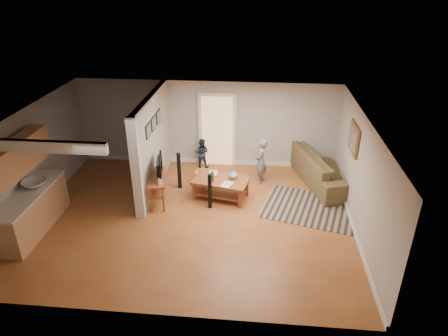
{
  "coord_description": "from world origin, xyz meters",
  "views": [
    {
      "loc": [
        1.51,
        -7.83,
        5.3
      ],
      "look_at": [
        0.72,
        0.49,
        1.1
      ],
      "focal_mm": 32.0,
      "sensor_mm": 36.0,
      "label": 1
    }
  ],
  "objects_px": {
    "child": "(260,182)",
    "toddler": "(202,167)",
    "speaker_left": "(210,191)",
    "toy_basket": "(204,177)",
    "coffee_table": "(222,183)",
    "tv_console": "(158,179)",
    "speaker_right": "(179,171)",
    "sofa": "(321,180)"
  },
  "relations": [
    {
      "from": "coffee_table",
      "to": "speaker_right",
      "type": "xyz_separation_m",
      "value": [
        -1.18,
        0.42,
        0.08
      ]
    },
    {
      "from": "sofa",
      "to": "speaker_left",
      "type": "height_order",
      "value": "speaker_left"
    },
    {
      "from": "coffee_table",
      "to": "speaker_left",
      "type": "xyz_separation_m",
      "value": [
        -0.24,
        -0.5,
        0.04
      ]
    },
    {
      "from": "coffee_table",
      "to": "speaker_right",
      "type": "height_order",
      "value": "speaker_right"
    },
    {
      "from": "toddler",
      "to": "child",
      "type": "bearing_deg",
      "value": 162.75
    },
    {
      "from": "child",
      "to": "toddler",
      "type": "xyz_separation_m",
      "value": [
        -1.73,
        0.81,
        0.0
      ]
    },
    {
      "from": "sofa",
      "to": "tv_console",
      "type": "distance_m",
      "value": 4.56
    },
    {
      "from": "toy_basket",
      "to": "toddler",
      "type": "bearing_deg",
      "value": 101.04
    },
    {
      "from": "sofa",
      "to": "toddler",
      "type": "xyz_separation_m",
      "value": [
        -3.44,
        0.5,
        0.0
      ]
    },
    {
      "from": "speaker_right",
      "to": "toy_basket",
      "type": "relative_size",
      "value": 2.07
    },
    {
      "from": "sofa",
      "to": "coffee_table",
      "type": "xyz_separation_m",
      "value": [
        -2.68,
        -1.22,
        0.42
      ]
    },
    {
      "from": "speaker_right",
      "to": "sofa",
      "type": "bearing_deg",
      "value": -1.95
    },
    {
      "from": "coffee_table",
      "to": "toy_basket",
      "type": "xyz_separation_m",
      "value": [
        -0.57,
        0.75,
        -0.24
      ]
    },
    {
      "from": "tv_console",
      "to": "speaker_left",
      "type": "bearing_deg",
      "value": -18.75
    },
    {
      "from": "toy_basket",
      "to": "child",
      "type": "relative_size",
      "value": 0.38
    },
    {
      "from": "sofa",
      "to": "toddler",
      "type": "distance_m",
      "value": 3.48
    },
    {
      "from": "tv_console",
      "to": "speaker_right",
      "type": "height_order",
      "value": "speaker_right"
    },
    {
      "from": "speaker_left",
      "to": "child",
      "type": "height_order",
      "value": "speaker_left"
    },
    {
      "from": "tv_console",
      "to": "toddler",
      "type": "xyz_separation_m",
      "value": [
        0.8,
        2.07,
        -0.64
      ]
    },
    {
      "from": "toy_basket",
      "to": "toddler",
      "type": "relative_size",
      "value": 0.55
    },
    {
      "from": "coffee_table",
      "to": "speaker_right",
      "type": "distance_m",
      "value": 1.25
    },
    {
      "from": "speaker_left",
      "to": "toddler",
      "type": "xyz_separation_m",
      "value": [
        -0.52,
        2.22,
        -0.46
      ]
    },
    {
      "from": "child",
      "to": "sofa",
      "type": "bearing_deg",
      "value": 112.53
    },
    {
      "from": "toy_basket",
      "to": "speaker_left",
      "type": "bearing_deg",
      "value": -75.1
    },
    {
      "from": "sofa",
      "to": "tv_console",
      "type": "xyz_separation_m",
      "value": [
        -4.24,
        -1.57,
        0.64
      ]
    },
    {
      "from": "speaker_right",
      "to": "toddler",
      "type": "bearing_deg",
      "value": 58.63
    },
    {
      "from": "toy_basket",
      "to": "speaker_right",
      "type": "bearing_deg",
      "value": -151.08
    },
    {
      "from": "sofa",
      "to": "speaker_left",
      "type": "bearing_deg",
      "value": 103.07
    },
    {
      "from": "sofa",
      "to": "toy_basket",
      "type": "xyz_separation_m",
      "value": [
        -3.25,
        -0.47,
        0.18
      ]
    },
    {
      "from": "sofa",
      "to": "speaker_left",
      "type": "distance_m",
      "value": 3.42
    },
    {
      "from": "sofa",
      "to": "speaker_right",
      "type": "bearing_deg",
      "value": 84.28
    },
    {
      "from": "tv_console",
      "to": "toddler",
      "type": "height_order",
      "value": "tv_console"
    },
    {
      "from": "speaker_left",
      "to": "toy_basket",
      "type": "height_order",
      "value": "speaker_left"
    },
    {
      "from": "tv_console",
      "to": "speaker_left",
      "type": "xyz_separation_m",
      "value": [
        1.32,
        -0.15,
        -0.19
      ]
    },
    {
      "from": "coffee_table",
      "to": "toddler",
      "type": "bearing_deg",
      "value": 113.87
    },
    {
      "from": "speaker_right",
      "to": "toddler",
      "type": "height_order",
      "value": "speaker_right"
    },
    {
      "from": "toy_basket",
      "to": "toddler",
      "type": "xyz_separation_m",
      "value": [
        -0.19,
        0.97,
        -0.18
      ]
    },
    {
      "from": "sofa",
      "to": "speaker_right",
      "type": "distance_m",
      "value": 3.97
    },
    {
      "from": "tv_console",
      "to": "toddler",
      "type": "relative_size",
      "value": 1.34
    },
    {
      "from": "sofa",
      "to": "coffee_table",
      "type": "distance_m",
      "value": 2.97
    },
    {
      "from": "speaker_left",
      "to": "toy_basket",
      "type": "xyz_separation_m",
      "value": [
        -0.33,
        1.25,
        -0.28
      ]
    },
    {
      "from": "speaker_left",
      "to": "coffee_table",
      "type": "bearing_deg",
      "value": 60.7
    }
  ]
}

